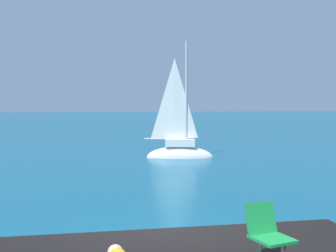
% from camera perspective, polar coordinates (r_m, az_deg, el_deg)
% --- Properties ---
extents(sailboat_near, '(3.51, 1.52, 6.39)m').
position_cam_1_polar(sailboat_near, '(23.22, 1.43, -3.08)').
color(sailboat_near, white).
rests_on(sailboat_near, ground).
extents(beach_chair, '(0.66, 0.72, 0.80)m').
position_cam_1_polar(beach_chair, '(6.72, 12.13, -12.47)').
color(beach_chair, green).
rests_on(beach_chair, shore_ledge).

